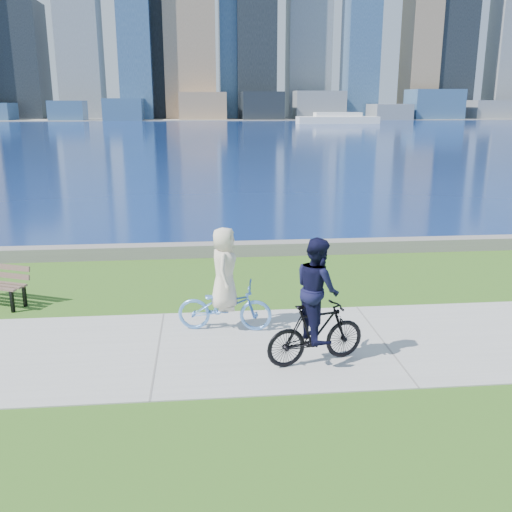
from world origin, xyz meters
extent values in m
plane|color=#305D18|center=(0.00, 0.00, 0.00)|extent=(320.00, 320.00, 0.00)
cube|color=#ABAAA5|center=(0.00, 0.00, 0.01)|extent=(80.00, 3.50, 0.02)
cube|color=slate|center=(0.00, 6.20, 0.17)|extent=(90.00, 0.50, 0.35)
cube|color=navy|center=(0.00, 72.00, 0.00)|extent=(320.00, 131.00, 0.01)
cube|color=gray|center=(0.00, 130.00, 0.06)|extent=(320.00, 30.00, 0.12)
cube|color=navy|center=(-26.87, 119.43, 2.08)|extent=(7.31, 6.11, 4.15)
cube|color=navy|center=(-14.98, 119.04, 2.31)|extent=(8.12, 8.69, 4.61)
cube|color=#8A6F55|center=(1.82, 121.86, 2.97)|extent=(10.33, 7.45, 5.94)
cube|color=black|center=(14.98, 121.57, 3.02)|extent=(9.02, 9.72, 6.04)
cube|color=slate|center=(28.11, 122.05, 3.13)|extent=(11.22, 6.19, 6.26)
cube|color=slate|center=(43.52, 119.13, 1.69)|extent=(8.29, 8.75, 3.39)
cube|color=navy|center=(54.41, 120.65, 3.30)|extent=(11.31, 8.71, 6.60)
cube|color=slate|center=(69.22, 121.89, 2.11)|extent=(11.28, 8.04, 4.22)
cube|color=black|center=(-38.91, 132.63, 12.81)|extent=(9.44, 11.20, 25.63)
cube|color=#8A6F55|center=(-0.72, 127.55, 19.17)|extent=(11.37, 7.19, 38.33)
cube|color=slate|center=(27.31, 132.57, 25.77)|extent=(10.04, 7.37, 51.53)
cube|color=navy|center=(38.78, 128.31, 19.67)|extent=(7.36, 8.64, 39.35)
cube|color=#8A6F55|center=(54.39, 131.46, 17.34)|extent=(6.97, 9.20, 34.67)
cube|color=black|center=(62.42, 132.08, 18.02)|extent=(8.84, 9.62, 36.04)
cube|color=white|center=(26.56, 97.68, 0.64)|extent=(15.03, 4.29, 1.29)
cube|color=white|center=(26.56, 97.68, 1.66)|extent=(8.59, 3.22, 0.75)
cube|color=black|center=(-3.07, 2.18, 0.23)|extent=(0.08, 0.08, 0.46)
cube|color=black|center=(-2.93, 2.52, 0.23)|extent=(0.08, 0.08, 0.46)
imported|color=#619DED|center=(1.20, 0.81, 0.48)|extent=(0.88, 1.84, 0.92)
imported|color=white|center=(1.20, 0.81, 1.22)|extent=(0.60, 0.83, 1.54)
imported|color=black|center=(2.62, -0.73, 0.53)|extent=(0.91, 1.77, 1.03)
imported|color=black|center=(2.62, -0.73, 1.29)|extent=(0.81, 0.94, 1.68)
camera|label=1|loc=(0.80, -9.20, 4.19)|focal=40.00mm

